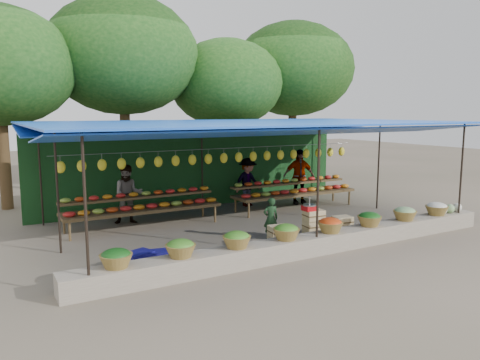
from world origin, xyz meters
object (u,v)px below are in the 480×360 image
blue_crate_front (156,258)px  blue_crate_back (138,260)px  vendor_seated (271,219)px  weighing_scale (309,207)px  crate_counter (313,229)px

blue_crate_front → blue_crate_back: bearing=-175.5°
vendor_seated → blue_crate_back: vendor_seated is taller
weighing_scale → blue_crate_back: bearing=177.1°
vendor_seated → blue_crate_front: 3.15m
vendor_seated → blue_crate_front: vendor_seated is taller
vendor_seated → crate_counter: bearing=154.1°
blue_crate_front → vendor_seated: bearing=20.7°
weighing_scale → blue_crate_back: size_ratio=0.62×
weighing_scale → vendor_seated: size_ratio=0.33×
weighing_scale → blue_crate_front: 3.81m
blue_crate_back → blue_crate_front: bearing=-26.5°
crate_counter → vendor_seated: (-0.77, 0.65, 0.21)m
blue_crate_back → vendor_seated: bearing=-11.9°
weighing_scale → blue_crate_front: bearing=177.5°
crate_counter → blue_crate_back: bearing=177.2°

